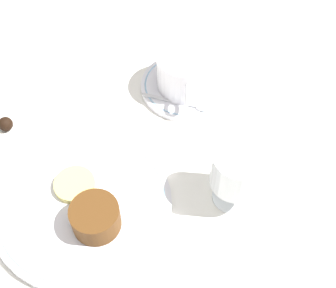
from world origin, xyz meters
name	(u,v)px	position (x,y,z in m)	size (l,w,h in m)	color
ground_plane	(117,207)	(0.00, 0.00, 0.00)	(3.00, 3.00, 0.00)	white
dinner_plate	(82,203)	(0.00, -0.05, 0.01)	(0.26, 0.26, 0.01)	white
saucer	(185,86)	(-0.23, 0.10, 0.01)	(0.15, 0.15, 0.01)	white
coffee_cup	(187,69)	(-0.23, 0.10, 0.05)	(0.13, 0.10, 0.07)	white
spoon	(183,103)	(-0.19, 0.09, 0.01)	(0.04, 0.11, 0.00)	silver
wine_glass	(237,171)	(-0.02, 0.17, 0.07)	(0.07, 0.07, 0.11)	silver
dessert_cake	(95,218)	(0.03, -0.02, 0.03)	(0.07, 0.07, 0.04)	#563314
pineapple_slice	(75,184)	(-0.03, -0.06, 0.02)	(0.06, 0.06, 0.01)	#EFE075
chocolate_truffle	(6,124)	(-0.14, -0.19, 0.01)	(0.02, 0.02, 0.02)	black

